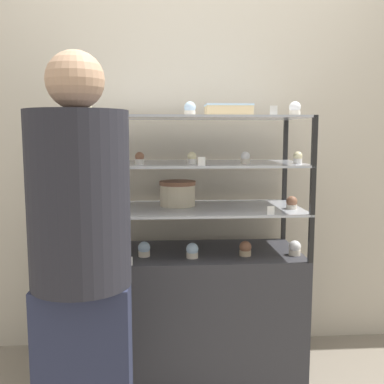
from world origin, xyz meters
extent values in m
plane|color=gray|center=(0.00, 0.00, 0.00)|extent=(20.00, 20.00, 0.00)
cube|color=beige|center=(0.00, 0.41, 1.30)|extent=(8.00, 0.05, 2.60)
cube|color=#333338|center=(0.00, 0.00, 0.35)|extent=(1.19, 0.54, 0.70)
cube|color=black|center=(-0.58, 0.26, 0.83)|extent=(0.02, 0.02, 0.25)
cube|color=black|center=(0.58, 0.26, 0.83)|extent=(0.02, 0.02, 0.25)
cube|color=black|center=(-0.58, -0.26, 0.83)|extent=(0.02, 0.02, 0.25)
cube|color=black|center=(0.58, -0.26, 0.83)|extent=(0.02, 0.02, 0.25)
cube|color=#B7BCC6|center=(0.00, 0.00, 0.94)|extent=(1.19, 0.54, 0.01)
cube|color=black|center=(-0.58, 0.26, 1.07)|extent=(0.02, 0.02, 0.25)
cube|color=black|center=(0.58, 0.26, 1.07)|extent=(0.02, 0.02, 0.25)
cube|color=black|center=(-0.58, -0.26, 1.07)|extent=(0.02, 0.02, 0.25)
cube|color=black|center=(0.58, -0.26, 1.07)|extent=(0.02, 0.02, 0.25)
cube|color=#B7BCC6|center=(0.00, 0.00, 1.19)|extent=(1.19, 0.54, 0.01)
cube|color=black|center=(-0.58, 0.26, 1.32)|extent=(0.02, 0.02, 0.25)
cube|color=black|center=(0.58, 0.26, 1.32)|extent=(0.02, 0.02, 0.25)
cube|color=black|center=(-0.58, -0.26, 1.32)|extent=(0.02, 0.02, 0.25)
cube|color=black|center=(0.58, -0.26, 1.32)|extent=(0.02, 0.02, 0.25)
cube|color=#B7BCC6|center=(0.00, 0.00, 1.43)|extent=(1.19, 0.54, 0.01)
cylinder|color=beige|center=(-0.08, 0.07, 1.01)|extent=(0.19, 0.19, 0.12)
cylinder|color=#8C5B42|center=(-0.08, 0.07, 1.08)|extent=(0.20, 0.20, 0.02)
cube|color=#DBBC84|center=(0.20, 0.06, 1.47)|extent=(0.25, 0.16, 0.06)
cube|color=silver|center=(0.20, 0.06, 1.50)|extent=(0.25, 0.16, 0.01)
cylinder|color=beige|center=(-0.53, -0.04, 0.72)|extent=(0.06, 0.06, 0.03)
sphere|color=#8C5B42|center=(-0.53, -0.04, 0.75)|extent=(0.06, 0.06, 0.06)
cylinder|color=beige|center=(-0.26, -0.08, 0.72)|extent=(0.06, 0.06, 0.03)
sphere|color=silver|center=(-0.26, -0.08, 0.75)|extent=(0.06, 0.06, 0.06)
cylinder|color=beige|center=(-0.01, -0.13, 0.72)|extent=(0.06, 0.06, 0.03)
sphere|color=silver|center=(-0.01, -0.13, 0.75)|extent=(0.06, 0.06, 0.06)
cylinder|color=#CCB28C|center=(0.28, -0.11, 0.72)|extent=(0.06, 0.06, 0.03)
sphere|color=#8C5B42|center=(0.28, -0.11, 0.75)|extent=(0.06, 0.06, 0.06)
cylinder|color=beige|center=(0.54, -0.11, 0.72)|extent=(0.06, 0.06, 0.03)
sphere|color=white|center=(0.54, -0.11, 0.75)|extent=(0.06, 0.06, 0.06)
cube|color=white|center=(-0.33, -0.25, 0.73)|extent=(0.04, 0.00, 0.04)
cylinder|color=white|center=(-0.52, -0.07, 0.96)|extent=(0.06, 0.06, 0.02)
sphere|color=silver|center=(-0.52, -0.07, 0.99)|extent=(0.06, 0.06, 0.06)
cylinder|color=beige|center=(0.53, -0.08, 0.96)|extent=(0.06, 0.06, 0.02)
sphere|color=#8C5B42|center=(0.53, -0.08, 0.99)|extent=(0.06, 0.06, 0.06)
cube|color=white|center=(0.38, -0.25, 0.97)|extent=(0.04, 0.00, 0.04)
cylinder|color=white|center=(-0.54, -0.10, 1.21)|extent=(0.04, 0.04, 0.03)
sphere|color=#F4EAB2|center=(-0.54, -0.10, 1.23)|extent=(0.05, 0.05, 0.05)
cylinder|color=white|center=(-0.28, -0.11, 1.21)|extent=(0.04, 0.04, 0.03)
sphere|color=#8C5B42|center=(-0.28, -0.11, 1.23)|extent=(0.05, 0.05, 0.05)
cylinder|color=white|center=(-0.01, -0.11, 1.21)|extent=(0.04, 0.04, 0.03)
sphere|color=#F4EAB2|center=(-0.01, -0.11, 1.23)|extent=(0.05, 0.05, 0.05)
cylinder|color=beige|center=(0.27, -0.11, 1.21)|extent=(0.04, 0.04, 0.03)
sphere|color=white|center=(0.27, -0.11, 1.23)|extent=(0.05, 0.05, 0.05)
cylinder|color=white|center=(0.55, -0.11, 1.21)|extent=(0.04, 0.04, 0.03)
sphere|color=#F4EAB2|center=(0.55, -0.11, 1.23)|extent=(0.05, 0.05, 0.05)
cube|color=white|center=(0.03, -0.25, 1.22)|extent=(0.04, 0.00, 0.04)
cylinder|color=#CCB28C|center=(-0.55, -0.06, 1.46)|extent=(0.06, 0.06, 0.03)
sphere|color=#F4EAB2|center=(-0.55, -0.06, 1.49)|extent=(0.06, 0.06, 0.06)
cylinder|color=beige|center=(-0.01, -0.05, 1.46)|extent=(0.06, 0.06, 0.03)
sphere|color=silver|center=(-0.01, -0.05, 1.49)|extent=(0.06, 0.06, 0.06)
cylinder|color=beige|center=(0.53, -0.09, 1.46)|extent=(0.06, 0.06, 0.03)
sphere|color=white|center=(0.53, -0.09, 1.49)|extent=(0.06, 0.06, 0.06)
cube|color=white|center=(0.38, -0.25, 1.46)|extent=(0.04, 0.00, 0.04)
cube|color=#282D47|center=(-0.48, -0.70, 0.38)|extent=(0.37, 0.20, 0.77)
cylinder|color=#26262D|center=(-0.48, -0.70, 1.10)|extent=(0.39, 0.39, 0.67)
sphere|color=tan|center=(-0.48, -0.70, 1.55)|extent=(0.22, 0.22, 0.22)
camera|label=1|loc=(-0.17, -2.41, 1.35)|focal=42.00mm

